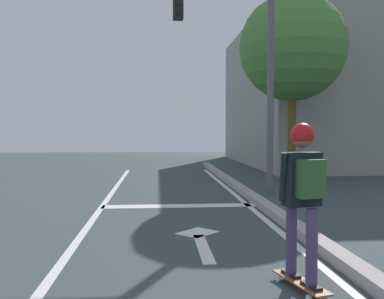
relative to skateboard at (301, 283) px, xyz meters
name	(u,v)px	position (x,y,z in m)	size (l,w,h in m)	color
lane_line_center	(85,231)	(-2.51, 2.64, -0.07)	(0.12, 20.00, 0.01)	silver
lane_line_curbside	(275,227)	(0.48, 2.64, -0.07)	(0.12, 20.00, 0.01)	silver
stop_bar	(179,206)	(-0.94, 4.70, -0.07)	(3.14, 0.40, 0.01)	silver
lane_arrow_stem	(203,248)	(-0.78, 1.54, -0.07)	(0.16, 1.40, 0.01)	silver
lane_arrow_head	(197,232)	(-0.78, 2.39, -0.07)	(0.56, 0.44, 0.01)	silver
curb_strip	(290,223)	(0.73, 2.64, 0.00)	(0.24, 24.00, 0.14)	#9F9591
skateboard	(301,283)	(0.00, 0.00, 0.00)	(0.37, 0.80, 0.09)	brown
skater	(303,183)	(0.00, -0.02, 0.97)	(0.42, 0.59, 1.54)	#473861
traffic_signal_mast	(230,47)	(0.36, 6.20, 3.48)	(4.55, 0.34, 5.26)	#565A58
roadside_tree	(293,48)	(2.64, 8.54, 3.93)	(3.18, 3.18, 5.61)	brown
building_block	(377,97)	(8.95, 15.43, 3.07)	(12.64, 10.97, 6.27)	gray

